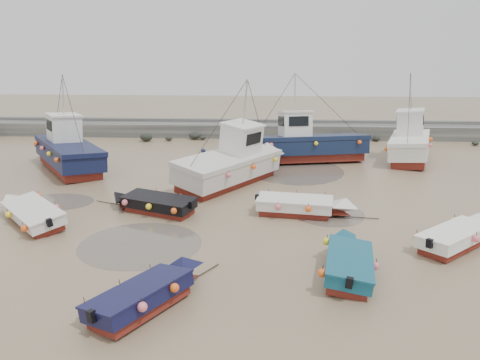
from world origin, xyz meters
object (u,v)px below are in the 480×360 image
(cabin_boat_1, at_px, (233,161))
(person, at_px, (203,176))
(cabin_boat_2, at_px, (302,144))
(dinghy_5, at_px, (302,204))
(dinghy_0, at_px, (32,211))
(dinghy_2, at_px, (347,259))
(cabin_boat_0, at_px, (65,150))
(cabin_boat_3, at_px, (412,141))
(dinghy_4, at_px, (153,201))
(dinghy_3, at_px, (460,234))
(dinghy_1, at_px, (150,291))

(cabin_boat_1, bearing_deg, person, -179.78)
(cabin_boat_2, bearing_deg, dinghy_5, 164.73)
(dinghy_0, relative_size, cabin_boat_2, 0.47)
(dinghy_2, relative_size, cabin_boat_0, 0.60)
(cabin_boat_2, relative_size, cabin_boat_3, 1.25)
(person, bearing_deg, cabin_boat_0, -30.03)
(cabin_boat_0, distance_m, cabin_boat_1, 11.92)
(dinghy_4, xyz_separation_m, person, (1.57, 6.89, -0.55))
(dinghy_3, relative_size, cabin_boat_3, 0.55)
(cabin_boat_1, distance_m, person, 2.78)
(dinghy_4, xyz_separation_m, cabin_boat_3, (16.12, 12.32, 0.83))
(dinghy_3, bearing_deg, dinghy_2, -103.02)
(dinghy_0, height_order, dinghy_5, same)
(person, bearing_deg, cabin_boat_1, 124.44)
(dinghy_0, relative_size, dinghy_5, 0.89)
(person, bearing_deg, dinghy_5, 108.63)
(cabin_boat_1, relative_size, cabin_boat_2, 0.84)
(dinghy_1, height_order, dinghy_5, same)
(cabin_boat_1, bearing_deg, dinghy_0, -107.37)
(dinghy_2, distance_m, cabin_boat_0, 21.99)
(dinghy_2, xyz_separation_m, cabin_boat_2, (-0.59, 17.36, 0.75))
(dinghy_0, distance_m, dinghy_3, 19.16)
(dinghy_4, relative_size, dinghy_5, 0.96)
(dinghy_3, bearing_deg, dinghy_1, -106.17)
(dinghy_4, height_order, cabin_boat_3, cabin_boat_3)
(dinghy_4, xyz_separation_m, cabin_boat_0, (-8.00, 8.25, 0.76))
(dinghy_2, xyz_separation_m, dinghy_5, (-1.24, 6.12, -0.00))
(dinghy_2, bearing_deg, dinghy_1, -147.76)
(person, bearing_deg, dinghy_4, 55.28)
(dinghy_2, bearing_deg, dinghy_5, 111.08)
(dinghy_2, xyz_separation_m, cabin_boat_0, (-16.67, 14.33, 0.76))
(dinghy_2, distance_m, cabin_boat_3, 19.87)
(dinghy_4, xyz_separation_m, cabin_boat_1, (3.61, 5.53, 0.77))
(dinghy_0, bearing_deg, cabin_boat_2, -0.76)
(dinghy_1, relative_size, dinghy_4, 0.91)
(cabin_boat_0, xyz_separation_m, cabin_boat_2, (16.08, 3.03, -0.01))
(dinghy_5, distance_m, cabin_boat_3, 15.07)
(cabin_boat_1, height_order, person, cabin_boat_1)
(cabin_boat_2, bearing_deg, cabin_boat_0, 88.72)
(dinghy_4, distance_m, cabin_boat_3, 20.31)
(dinghy_3, relative_size, cabin_boat_1, 0.52)
(dinghy_2, distance_m, cabin_boat_2, 17.39)
(dinghy_1, distance_m, cabin_boat_1, 14.47)
(dinghy_0, bearing_deg, cabin_boat_3, -11.63)
(dinghy_5, height_order, cabin_boat_3, cabin_boat_3)
(cabin_boat_0, distance_m, cabin_boat_3, 24.47)
(cabin_boat_0, xyz_separation_m, cabin_boat_3, (24.13, 4.07, 0.06))
(dinghy_0, height_order, dinghy_2, same)
(dinghy_0, distance_m, dinghy_1, 10.31)
(dinghy_0, height_order, person, dinghy_0)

